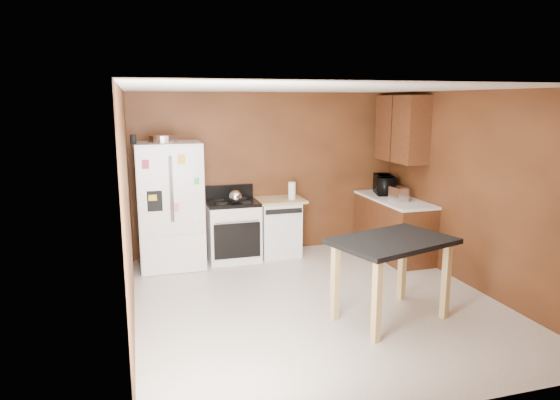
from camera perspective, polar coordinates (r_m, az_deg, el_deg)
name	(u,v)px	position (r m, az deg, el deg)	size (l,w,h in m)	color
floor	(317,302)	(6.11, 4.23, -11.57)	(4.50, 4.50, 0.00)	silver
ceiling	(320,89)	(5.63, 4.61, 12.57)	(4.50, 4.50, 0.00)	white
wall_back	(268,173)	(7.86, -1.39, 3.09)	(4.20, 4.20, 0.00)	brown
wall_front	(428,258)	(3.79, 16.58, -6.41)	(4.20, 4.20, 0.00)	brown
wall_left	(128,211)	(5.38, -17.00, -1.23)	(4.50, 4.50, 0.00)	brown
wall_right	(474,191)	(6.77, 21.29, 0.98)	(4.50, 4.50, 0.00)	brown
roasting_pan	(163,139)	(7.14, -13.18, 6.83)	(0.41, 0.41, 0.10)	silver
pen_cup	(133,139)	(7.01, -16.42, 6.67)	(0.08, 0.08, 0.12)	black
kettle	(235,197)	(7.29, -5.14, 0.38)	(0.19, 0.19, 0.19)	silver
paper_towel	(292,191)	(7.61, 1.36, 1.07)	(0.11, 0.11, 0.26)	white
green_canister	(291,194)	(7.77, 1.31, 0.71)	(0.10, 0.10, 0.11)	#3A9850
toaster	(399,194)	(7.65, 13.40, 0.68)	(0.17, 0.28, 0.21)	silver
microwave	(384,185)	(8.16, 11.81, 1.66)	(0.50, 0.34, 0.28)	black
refrigerator	(170,205)	(7.29, -12.43, -0.61)	(0.90, 0.80, 1.80)	white
gas_range	(233,230)	(7.56, -5.42, -3.38)	(0.76, 0.68, 1.10)	white
dishwasher	(278,226)	(7.75, -0.22, -3.04)	(0.78, 0.63, 0.89)	white
right_cabinets	(396,197)	(7.90, 13.10, 0.32)	(0.63, 1.58, 2.45)	#5C2F19
island	(392,251)	(5.55, 12.69, -5.73)	(1.46, 1.18, 0.91)	black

